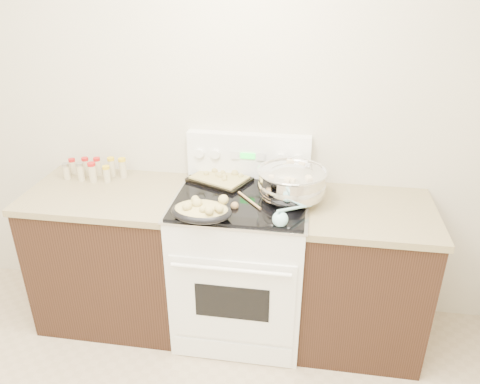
# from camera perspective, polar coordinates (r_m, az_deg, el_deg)

# --- Properties ---
(room_shell) EXTENTS (4.10, 3.60, 2.75)m
(room_shell) POSITION_cam_1_polar(r_m,az_deg,el_deg) (1.27, -26.06, 2.62)
(room_shell) COLOR beige
(room_shell) RESTS_ON ground
(counter_left) EXTENTS (0.93, 0.67, 0.92)m
(counter_left) POSITION_cam_1_polar(r_m,az_deg,el_deg) (3.15, -15.02, -7.30)
(counter_left) COLOR black
(counter_left) RESTS_ON ground
(counter_right) EXTENTS (0.73, 0.67, 0.92)m
(counter_right) POSITION_cam_1_polar(r_m,az_deg,el_deg) (2.94, 14.60, -9.91)
(counter_right) COLOR black
(counter_right) RESTS_ON ground
(kitchen_range) EXTENTS (0.78, 0.73, 1.22)m
(kitchen_range) POSITION_cam_1_polar(r_m,az_deg,el_deg) (2.92, 0.17, -8.54)
(kitchen_range) COLOR white
(kitchen_range) RESTS_ON ground
(mixing_bowl) EXTENTS (0.42, 0.42, 0.23)m
(mixing_bowl) POSITION_cam_1_polar(r_m,az_deg,el_deg) (2.65, 6.32, 0.96)
(mixing_bowl) COLOR silver
(mixing_bowl) RESTS_ON kitchen_range
(roasting_pan) EXTENTS (0.34, 0.24, 0.12)m
(roasting_pan) POSITION_cam_1_polar(r_m,az_deg,el_deg) (2.45, -4.68, -2.26)
(roasting_pan) COLOR black
(roasting_pan) RESTS_ON kitchen_range
(baking_sheet) EXTENTS (0.42, 0.37, 0.06)m
(baking_sheet) POSITION_cam_1_polar(r_m,az_deg,el_deg) (2.88, -2.46, 1.68)
(baking_sheet) COLOR black
(baking_sheet) RESTS_ON kitchen_range
(wooden_spoon) EXTENTS (0.17, 0.20, 0.04)m
(wooden_spoon) POSITION_cam_1_polar(r_m,az_deg,el_deg) (2.59, -0.02, -1.44)
(wooden_spoon) COLOR #A97F4D
(wooden_spoon) RESTS_ON kitchen_range
(blue_ladle) EXTENTS (0.20, 0.23, 0.10)m
(blue_ladle) POSITION_cam_1_polar(r_m,az_deg,el_deg) (2.41, 5.12, -3.17)
(blue_ladle) COLOR #95D5DF
(blue_ladle) RESTS_ON kitchen_range
(spice_jars) EXTENTS (0.39, 0.15, 0.13)m
(spice_jars) POSITION_cam_1_polar(r_m,az_deg,el_deg) (3.10, -17.31, 2.68)
(spice_jars) COLOR #BFB28C
(spice_jars) RESTS_ON counter_left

